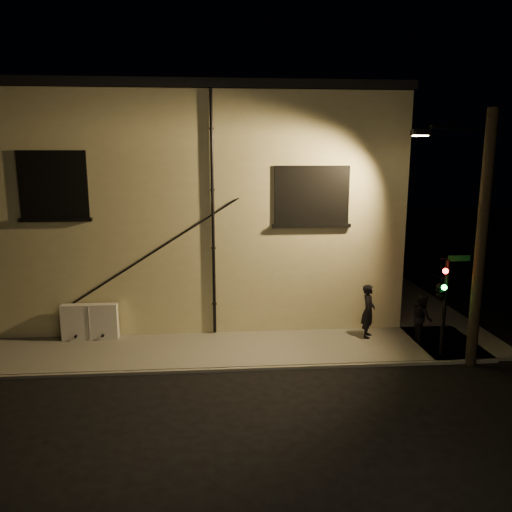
{
  "coord_description": "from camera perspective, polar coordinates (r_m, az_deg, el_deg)",
  "views": [
    {
      "loc": [
        -1.7,
        -14.0,
        6.35
      ],
      "look_at": [
        -0.42,
        1.8,
        3.13
      ],
      "focal_mm": 35.0,
      "sensor_mm": 36.0,
      "label": 1
    }
  ],
  "objects": [
    {
      "name": "utility_cabinet",
      "position": [
        18.15,
        -18.45,
        -7.14
      ],
      "size": [
        1.89,
        0.32,
        1.24
      ],
      "primitive_type": "cube",
      "color": "silver",
      "rests_on": "sidewalk"
    },
    {
      "name": "pedestrian_a",
      "position": [
        17.76,
        12.71,
        -6.16
      ],
      "size": [
        0.68,
        0.81,
        1.87
      ],
      "primitive_type": "imported",
      "rotation": [
        0.0,
        0.0,
        1.16
      ],
      "color": "black",
      "rests_on": "sidewalk"
    },
    {
      "name": "ground",
      "position": [
        15.47,
        2.14,
        -12.77
      ],
      "size": [
        90.0,
        90.0,
        0.0
      ],
      "primitive_type": "plane",
      "color": "black"
    },
    {
      "name": "streetlamp_pole",
      "position": [
        16.09,
        24.05,
        2.19
      ],
      "size": [
        2.05,
        1.4,
        7.66
      ],
      "color": "black",
      "rests_on": "ground"
    },
    {
      "name": "traffic_signal",
      "position": [
        16.43,
        20.41,
        -3.65
      ],
      "size": [
        1.23,
        1.88,
        3.2
      ],
      "color": "black",
      "rests_on": "sidewalk"
    },
    {
      "name": "sidewalk",
      "position": [
        19.65,
        4.2,
        -7.22
      ],
      "size": [
        21.0,
        16.0,
        0.12
      ],
      "color": "slate",
      "rests_on": "ground"
    },
    {
      "name": "building",
      "position": [
        23.11,
        -7.89,
        6.54
      ],
      "size": [
        16.2,
        12.23,
        8.8
      ],
      "color": "beige",
      "rests_on": "ground"
    },
    {
      "name": "pedestrian_b",
      "position": [
        17.9,
        18.43,
        -6.7
      ],
      "size": [
        0.67,
        0.84,
        1.65
      ],
      "primitive_type": "imported",
      "rotation": [
        0.0,
        0.0,
        1.51
      ],
      "color": "black",
      "rests_on": "sidewalk"
    }
  ]
}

